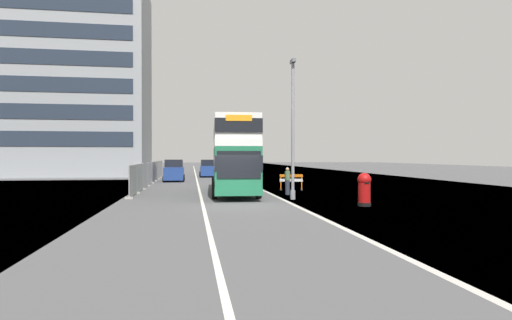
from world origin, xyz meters
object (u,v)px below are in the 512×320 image
car_receding_mid (208,169)px  pedestrian_at_kerb (287,181)px  car_oncoming_near (174,171)px  double_decker_bus (234,155)px  lamppost_foreground (293,134)px  roadworks_barrier (291,180)px  red_pillar_postbox (364,188)px

car_receding_mid → pedestrian_at_kerb: bearing=-80.3°
car_oncoming_near → double_decker_bus: bearing=-73.1°
car_oncoming_near → pedestrian_at_kerb: bearing=-63.9°
lamppost_foreground → roadworks_barrier: (1.40, 6.11, -2.99)m
red_pillar_postbox → double_decker_bus: bearing=126.5°
lamppost_foreground → pedestrian_at_kerb: 4.00m
lamppost_foreground → red_pillar_postbox: bearing=-53.1°
car_oncoming_near → pedestrian_at_kerb: size_ratio=2.44×
red_pillar_postbox → car_oncoming_near: 24.13m
roadworks_barrier → lamppost_foreground: bearing=-102.9°
roadworks_barrier → pedestrian_at_kerb: 3.48m
lamppost_foreground → roadworks_barrier: bearing=77.1°
lamppost_foreground → car_receding_mid: (-3.68, 26.45, -2.75)m
roadworks_barrier → red_pillar_postbox: bearing=-82.4°
double_decker_bus → lamppost_foreground: size_ratio=1.35×
roadworks_barrier → car_receding_mid: car_receding_mid is taller
lamppost_foreground → double_decker_bus: bearing=126.1°
double_decker_bus → pedestrian_at_kerb: size_ratio=6.17×
pedestrian_at_kerb → lamppost_foreground: bearing=-97.0°
car_oncoming_near → roadworks_barrier: bearing=-54.7°
double_decker_bus → roadworks_barrier: double_decker_bus is taller
red_pillar_postbox → car_receding_mid: 30.70m
car_receding_mid → roadworks_barrier: bearing=-76.0°
car_receding_mid → pedestrian_at_kerb: (4.03, -23.64, -0.08)m
lamppost_foreground → red_pillar_postbox: lamppost_foreground is taller
red_pillar_postbox → pedestrian_at_kerb: size_ratio=0.94×
lamppost_foreground → pedestrian_at_kerb: lamppost_foreground is taller
double_decker_bus → red_pillar_postbox: 9.61m
lamppost_foreground → roadworks_barrier: lamppost_foreground is taller
lamppost_foreground → car_oncoming_near: (-7.29, 18.39, -2.72)m
lamppost_foreground → pedestrian_at_kerb: (0.34, 2.80, -2.84)m
red_pillar_postbox → car_oncoming_near: (-9.99, 21.97, 0.10)m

